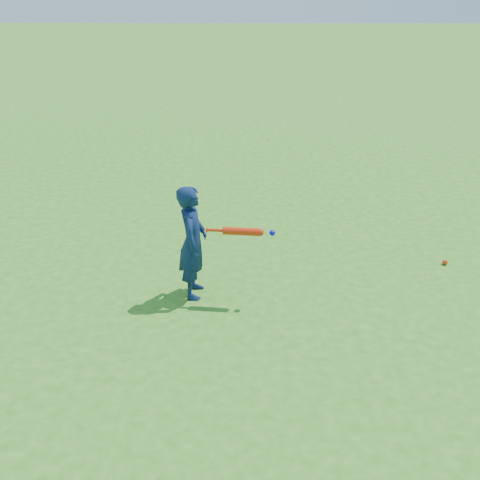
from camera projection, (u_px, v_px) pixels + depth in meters
The scene contains 4 objects.
ground at pixel (174, 286), 6.01m from camera, with size 80.00×80.00×0.00m, color #2F751C.
child at pixel (193, 242), 5.60m from camera, with size 0.46×0.30×1.25m, color #0E1E44.
ground_ball_red at pixel (445, 262), 6.45m from camera, with size 0.07×0.07×0.07m, color red.
bat_swing at pixel (245, 232), 5.43m from camera, with size 0.71×0.12×0.08m.
Camera 1 is at (0.82, -5.16, 3.11)m, focal length 40.00 mm.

